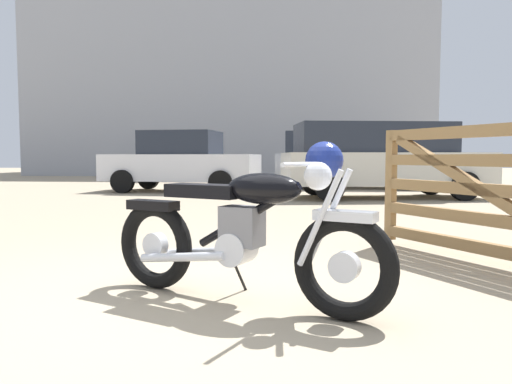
# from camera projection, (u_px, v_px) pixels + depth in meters

# --- Properties ---
(ground_plane) EXTENTS (80.00, 80.00, 0.00)m
(ground_plane) POSITION_uv_depth(u_px,v_px,m) (187.00, 301.00, 3.26)
(ground_plane) COLOR gray
(vintage_motorcycle) EXTENTS (1.88, 1.09, 1.07)m
(vintage_motorcycle) POSITION_uv_depth(u_px,v_px,m) (249.00, 229.00, 3.18)
(vintage_motorcycle) COLOR black
(vintage_motorcycle) RESTS_ON ground_plane
(dark_sedan_left) EXTENTS (4.84, 2.29, 1.74)m
(dark_sedan_left) POSITION_uv_depth(u_px,v_px,m) (380.00, 158.00, 11.42)
(dark_sedan_left) COLOR black
(dark_sedan_left) RESTS_ON ground_plane
(white_estate_far) EXTENTS (4.43, 2.45, 1.67)m
(white_estate_far) POSITION_uv_depth(u_px,v_px,m) (181.00, 161.00, 13.52)
(white_estate_far) COLOR black
(white_estate_far) RESTS_ON ground_plane
(pale_sedan_back) EXTENTS (4.85, 2.32, 1.74)m
(pale_sedan_back) POSITION_uv_depth(u_px,v_px,m) (349.00, 158.00, 15.07)
(pale_sedan_back) COLOR black
(pale_sedan_back) RESTS_ON ground_plane
(industrial_building) EXTENTS (21.77, 12.67, 20.78)m
(industrial_building) POSITION_uv_depth(u_px,v_px,m) (236.00, 87.00, 28.88)
(industrial_building) COLOR #9EA0A8
(industrial_building) RESTS_ON ground_plane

